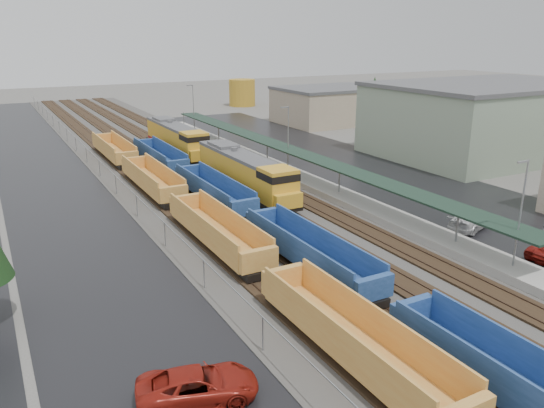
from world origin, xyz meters
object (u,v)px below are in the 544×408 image
at_px(well_string_yellow, 270,275).
at_px(parked_car_west_c, 198,386).
at_px(well_string_blue, 309,253).
at_px(locomotive_trail, 177,139).
at_px(storage_tank, 242,93).
at_px(locomotive_lead, 246,173).
at_px(parked_car_east_c, 471,220).

distance_m(well_string_yellow, parked_car_west_c, 10.88).
bearing_deg(well_string_yellow, well_string_blue, 24.76).
distance_m(locomotive_trail, parked_car_west_c, 51.10).
relative_size(locomotive_trail, well_string_yellow, 0.19).
bearing_deg(parked_car_west_c, storage_tank, -11.93).
height_order(locomotive_lead, parked_car_east_c, locomotive_lead).
bearing_deg(storage_tank, parked_car_east_c, -102.49).
bearing_deg(locomotive_trail, parked_car_east_c, -72.60).
bearing_deg(storage_tank, locomotive_trail, -125.06).
bearing_deg(locomotive_trail, well_string_blue, -95.84).
distance_m(locomotive_lead, storage_tank, 71.15).
xyz_separation_m(locomotive_trail, parked_car_east_c, (12.18, -38.89, -1.51)).
xyz_separation_m(locomotive_lead, storage_tank, (30.40, 64.33, 0.67)).
relative_size(locomotive_lead, storage_tank, 3.18).
height_order(well_string_yellow, parked_car_east_c, well_string_yellow).
distance_m(locomotive_lead, locomotive_trail, 21.00).
bearing_deg(well_string_blue, locomotive_lead, 77.56).
height_order(locomotive_trail, well_string_blue, locomotive_trail).
height_order(locomotive_lead, well_string_blue, locomotive_lead).
relative_size(well_string_yellow, storage_tank, 16.83).
xyz_separation_m(well_string_blue, parked_car_west_c, (-11.77, -9.44, -0.43)).
bearing_deg(parked_car_west_c, parked_car_east_c, -56.13).
bearing_deg(locomotive_lead, well_string_yellow, -111.82).
height_order(locomotive_lead, parked_car_west_c, locomotive_lead).
height_order(well_string_yellow, well_string_blue, well_string_yellow).
relative_size(locomotive_lead, well_string_yellow, 0.19).
bearing_deg(parked_car_west_c, locomotive_trail, -3.24).
xyz_separation_m(parked_car_west_c, parked_car_east_c, (27.95, 9.69, 0.03)).
relative_size(parked_car_west_c, parked_car_east_c, 1.00).
bearing_deg(well_string_blue, parked_car_east_c, 0.88).
relative_size(locomotive_trail, parked_car_east_c, 3.51).
xyz_separation_m(locomotive_lead, well_string_blue, (-4.00, -18.14, -1.12)).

